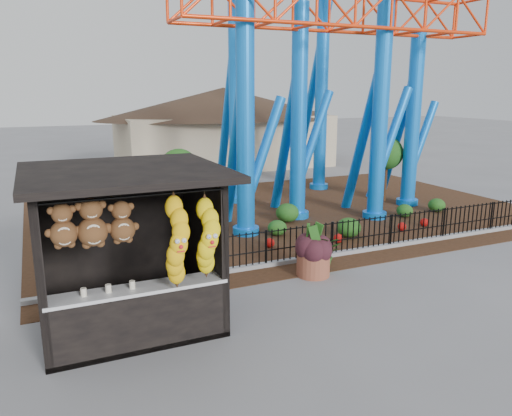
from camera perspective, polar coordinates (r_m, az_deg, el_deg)
name	(u,v)px	position (r m, az deg, el deg)	size (l,w,h in m)	color
ground	(294,320)	(10.25, 4.33, -12.67)	(120.00, 120.00, 0.00)	slate
mulch_bed	(287,212)	(18.70, 3.51, -0.51)	(18.00, 12.00, 0.02)	#331E11
curb	(368,249)	(14.61, 12.63, -4.62)	(18.00, 0.18, 0.12)	gray
prize_booth	(129,254)	(9.55, -14.27, -5.10)	(3.50, 3.40, 3.12)	black
picket_fence	(394,231)	(15.02, 15.48, -2.53)	(12.20, 0.06, 1.00)	black
roller_coaster	(314,33)	(18.99, 6.64, 19.20)	(11.00, 6.37, 10.82)	blue
terracotta_planter	(313,264)	(12.47, 6.55, -6.36)	(0.82, 0.82, 0.60)	brown
planter_foliage	(314,240)	(12.27, 6.63, -3.64)	(0.70, 0.70, 0.64)	black
potted_plant	(322,253)	(12.65, 7.58, -5.17)	(0.89, 0.77, 0.99)	#255318
landscaping	(343,218)	(17.03, 9.86, -1.09)	(8.06, 3.35, 0.64)	#1F4E17
pavilion	(223,114)	(29.98, -3.74, 10.64)	(15.00, 15.00, 4.80)	#BFAD8C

